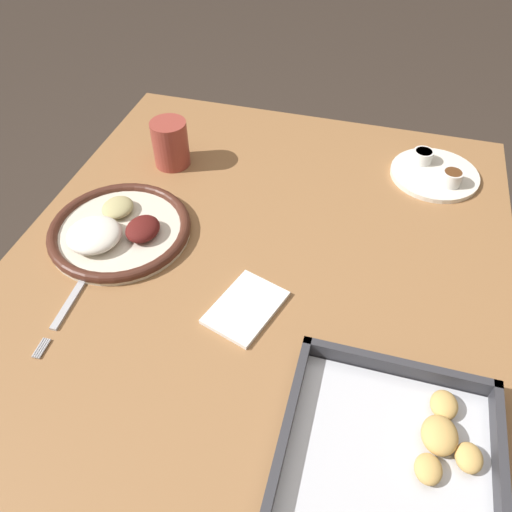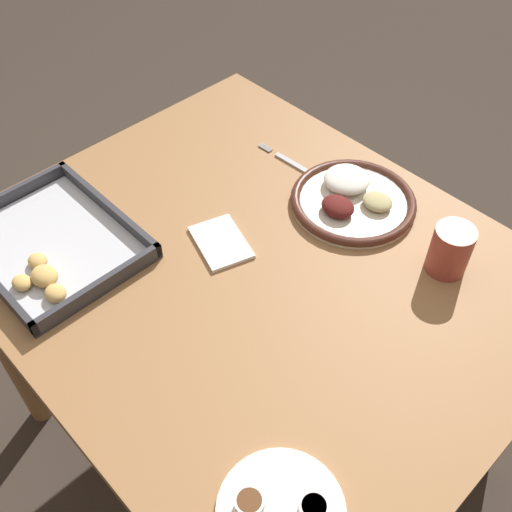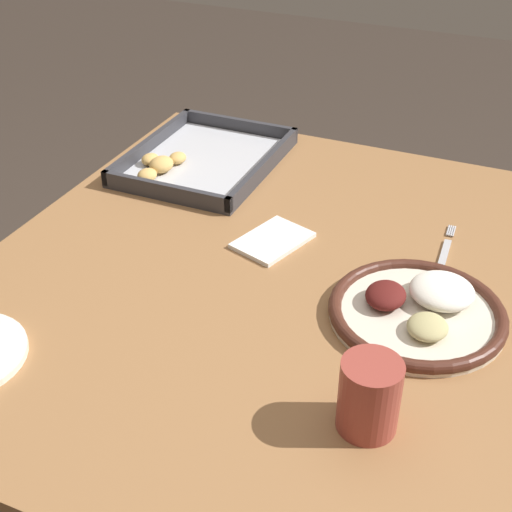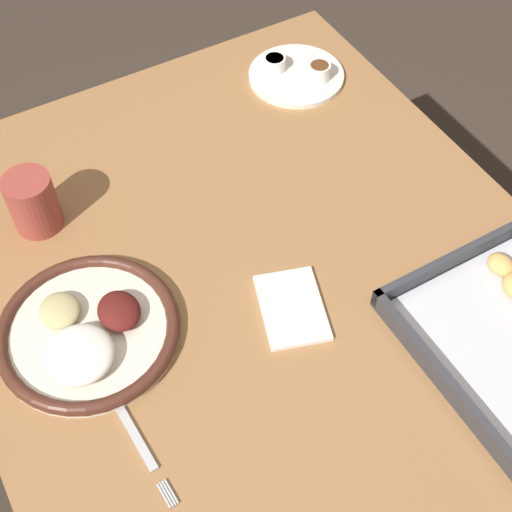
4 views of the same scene
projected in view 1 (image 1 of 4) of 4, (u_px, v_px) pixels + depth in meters
The scene contains 8 objects.
ground_plane at pixel (255, 446), 1.40m from camera, with size 8.00×8.00×0.00m, color #382D26.
dining_table at pixel (255, 310), 0.95m from camera, with size 1.06×0.89×0.73m.
dinner_plate at pixel (118, 230), 0.92m from camera, with size 0.26×0.26×0.05m.
fork at pixel (73, 297), 0.83m from camera, with size 0.22×0.02×0.00m.
saucer_plate at pixel (435, 172), 1.05m from camera, with size 0.18×0.18×0.04m.
baking_tray at pixel (393, 481), 0.61m from camera, with size 0.35×0.28×0.04m.
drinking_cup at pixel (170, 144), 1.05m from camera, with size 0.08×0.08×0.10m.
napkin at pixel (246, 307), 0.81m from camera, with size 0.15×0.13×0.01m.
Camera 1 is at (0.56, 0.16, 1.38)m, focal length 35.00 mm.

